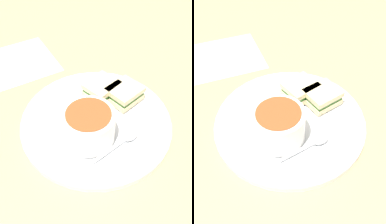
# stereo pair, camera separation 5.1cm
# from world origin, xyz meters

# --- Properties ---
(ground_plane) EXTENTS (2.40, 2.40, 0.00)m
(ground_plane) POSITION_xyz_m (0.00, 0.00, 0.00)
(ground_plane) COLOR tan
(plate) EXTENTS (0.30, 0.30, 0.02)m
(plate) POSITION_xyz_m (0.00, 0.00, 0.01)
(plate) COLOR white
(plate) RESTS_ON ground_plane
(soup_bowl) EXTENTS (0.10, 0.10, 0.06)m
(soup_bowl) POSITION_xyz_m (0.05, -0.02, 0.05)
(soup_bowl) COLOR white
(soup_bowl) RESTS_ON plate
(spoon) EXTENTS (0.07, 0.10, 0.01)m
(spoon) POSITION_xyz_m (0.06, 0.05, 0.02)
(spoon) COLOR silver
(spoon) RESTS_ON plate
(sandwich_half_near) EXTENTS (0.09, 0.09, 0.03)m
(sandwich_half_near) POSITION_xyz_m (-0.05, 0.07, 0.03)
(sandwich_half_near) COLOR beige
(sandwich_half_near) RESTS_ON plate
(sandwich_half_far) EXTENTS (0.09, 0.09, 0.03)m
(sandwich_half_far) POSITION_xyz_m (-0.07, 0.02, 0.03)
(sandwich_half_far) COLOR beige
(sandwich_half_far) RESTS_ON plate
(menu_sheet) EXTENTS (0.28, 0.33, 0.00)m
(menu_sheet) POSITION_xyz_m (-0.21, -0.23, 0.00)
(menu_sheet) COLOR white
(menu_sheet) RESTS_ON ground_plane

